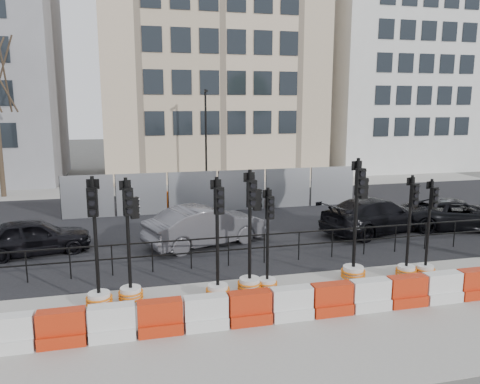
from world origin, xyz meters
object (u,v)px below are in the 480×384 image
object	(u,v)px
traffic_signal_d	(250,264)
car_a	(34,236)
traffic_signal_h	(426,257)
car_c	(376,215)
traffic_signal_a	(98,282)

from	to	relation	value
traffic_signal_d	car_a	bearing A→B (deg)	134.64
traffic_signal_h	car_a	distance (m)	12.93
traffic_signal_d	traffic_signal_h	xyz separation A→B (m)	(5.46, -0.12, -0.20)
car_c	traffic_signal_a	bearing A→B (deg)	97.83
traffic_signal_h	car_c	xyz separation A→B (m)	(1.11, 4.85, 0.10)
car_a	traffic_signal_h	bearing A→B (deg)	-124.25
traffic_signal_a	traffic_signal_h	distance (m)	9.47
traffic_signal_a	traffic_signal_h	size ratio (longest dim) A/B	1.14
traffic_signal_a	car_a	distance (m)	5.62
traffic_signal_a	car_a	bearing A→B (deg)	121.05
traffic_signal_d	car_a	xyz separation A→B (m)	(-6.40, 5.05, -0.18)
traffic_signal_a	car_c	size ratio (longest dim) A/B	0.64
traffic_signal_h	car_a	bearing A→B (deg)	144.10
traffic_signal_d	traffic_signal_h	size ratio (longest dim) A/B	1.15
traffic_signal_h	car_a	world-z (taller)	traffic_signal_h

